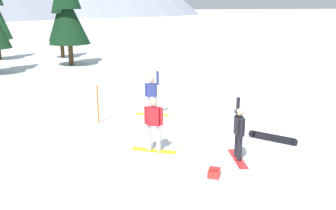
{
  "coord_description": "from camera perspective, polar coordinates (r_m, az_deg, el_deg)",
  "views": [
    {
      "loc": [
        -4.19,
        -9.03,
        4.65
      ],
      "look_at": [
        0.37,
        3.66,
        1.0
      ],
      "focal_mm": 39.43,
      "sensor_mm": 36.0,
      "label": 1
    }
  ],
  "objects": [
    {
      "name": "backpack_red",
      "position": [
        10.6,
        7.13,
        -10.31
      ],
      "size": [
        0.51,
        0.55,
        0.26
      ],
      "color": "red",
      "rests_on": "ground_plane"
    },
    {
      "name": "trail_marker_pole",
      "position": [
        15.16,
        -10.78,
        0.09
      ],
      "size": [
        0.06,
        0.06,
        1.56
      ],
      "primitive_type": "cylinder",
      "color": "orange",
      "rests_on": "ground_plane"
    },
    {
      "name": "pine_tree_broad",
      "position": [
        35.26,
        -16.38,
        13.16
      ],
      "size": [
        2.27,
        2.27,
        6.96
      ],
      "color": "#472D19",
      "rests_on": "ground_plane"
    },
    {
      "name": "snowboarder_background",
      "position": [
        16.01,
        -2.51,
        1.65
      ],
      "size": [
        1.39,
        1.02,
        1.95
      ],
      "color": "yellow",
      "rests_on": "ground_plane"
    },
    {
      "name": "ground_plane",
      "position": [
        10.99,
        4.72,
        -9.94
      ],
      "size": [
        800.0,
        800.0,
        0.0
      ],
      "primitive_type": "plane",
      "color": "silver"
    },
    {
      "name": "snowboarder_midground",
      "position": [
        11.96,
        -2.22,
        -2.9
      ],
      "size": [
        1.41,
        1.1,
        1.78
      ],
      "color": "yellow",
      "rests_on": "ground_plane"
    },
    {
      "name": "pine_tree_young",
      "position": [
        30.47,
        -15.22,
        13.78
      ],
      "size": [
        3.24,
        3.24,
        7.68
      ],
      "color": "#472D19",
      "rests_on": "ground_plane"
    },
    {
      "name": "loose_snowboard_near_right",
      "position": [
        13.58,
        15.84,
        -4.88
      ],
      "size": [
        1.12,
        1.48,
        0.26
      ],
      "color": "black",
      "rests_on": "ground_plane"
    },
    {
      "name": "snowboarder_foreground",
      "position": [
        11.54,
        10.91,
        -4.11
      ],
      "size": [
        0.67,
        1.54,
        1.92
      ],
      "color": "red",
      "rests_on": "ground_plane"
    }
  ]
}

